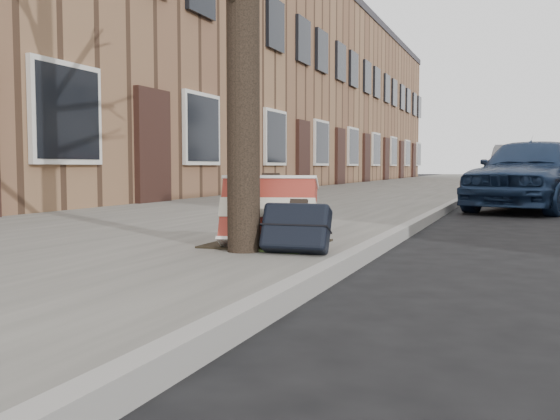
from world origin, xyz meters
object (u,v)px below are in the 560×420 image
at_px(suitcase_navy, 296,227).
at_px(car_near_front, 533,173).
at_px(suitcase_red, 269,212).
at_px(car_near_mid, 522,170).

bearing_deg(suitcase_navy, car_near_front, 74.14).
xyz_separation_m(suitcase_red, car_near_front, (1.96, 7.04, 0.24)).
bearing_deg(car_near_mid, suitcase_red, -94.31).
xyz_separation_m(suitcase_navy, car_near_mid, (1.48, 13.29, 0.35)).
bearing_deg(suitcase_red, car_near_front, 61.67).
xyz_separation_m(suitcase_red, suitcase_navy, (0.30, -0.20, -0.08)).
xyz_separation_m(suitcase_navy, car_near_front, (1.67, 7.25, 0.32)).
distance_m(suitcase_red, car_near_front, 7.32).
height_order(suitcase_navy, car_near_mid, car_near_mid).
relative_size(suitcase_navy, car_near_mid, 0.12).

